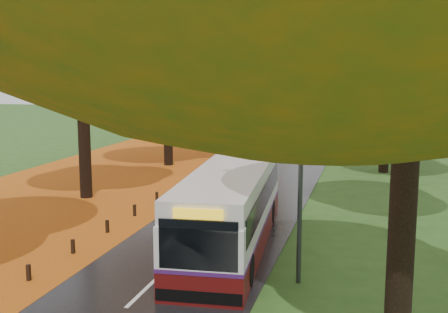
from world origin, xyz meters
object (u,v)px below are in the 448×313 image
at_px(streetlamp_far, 353,85).
at_px(bus, 231,206).
at_px(car_white, 255,146).
at_px(car_dark, 286,125).
at_px(streetlamp_mid, 340,94).
at_px(streetlamp_near, 293,126).
at_px(car_silver, 268,138).

relative_size(streetlamp_far, bus, 0.73).
bearing_deg(car_white, car_dark, 71.77).
bearing_deg(car_white, streetlamp_far, 54.32).
xyz_separation_m(bus, car_dark, (-3.76, 37.26, -0.81)).
bearing_deg(streetlamp_mid, car_white, 164.20).
height_order(streetlamp_mid, car_dark, streetlamp_mid).
relative_size(streetlamp_far, car_white, 1.83).
relative_size(streetlamp_near, streetlamp_far, 1.00).
bearing_deg(car_silver, streetlamp_mid, -37.85).
relative_size(streetlamp_mid, car_white, 1.83).
distance_m(streetlamp_near, car_white, 24.80).
distance_m(bus, car_dark, 37.46).
xyz_separation_m(streetlamp_near, streetlamp_far, (0.00, 44.00, 0.00)).
relative_size(streetlamp_mid, bus, 0.73).
bearing_deg(streetlamp_far, streetlamp_near, -90.00).
height_order(streetlamp_near, car_dark, streetlamp_near).
bearing_deg(streetlamp_far, car_dark, -147.87).
height_order(bus, car_white, bus).
relative_size(car_white, car_silver, 1.12).
xyz_separation_m(streetlamp_far, car_silver, (-6.09, -14.74, -4.03)).
xyz_separation_m(car_silver, car_dark, (-0.20, 10.79, 0.03)).
bearing_deg(streetlamp_near, car_white, 104.36).
distance_m(streetlamp_near, car_silver, 30.15).
distance_m(bus, car_white, 21.24).
height_order(streetlamp_far, bus, streetlamp_far).
height_order(car_white, car_silver, car_white).
distance_m(streetlamp_far, bus, 41.41).
height_order(car_silver, car_dark, car_dark).
distance_m(streetlamp_near, streetlamp_mid, 22.00).
height_order(streetlamp_near, streetlamp_mid, same).
bearing_deg(car_silver, car_dark, 103.23).
relative_size(streetlamp_near, streetlamp_mid, 1.00).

